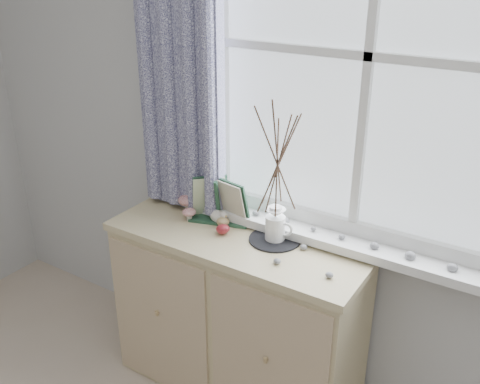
{
  "coord_description": "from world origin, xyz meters",
  "views": [
    {
      "loc": [
        0.98,
        0.01,
        2.0
      ],
      "look_at": [
        -0.1,
        1.7,
        1.1
      ],
      "focal_mm": 40.0,
      "sensor_mm": 36.0,
      "label": 1
    }
  ],
  "objects": [
    {
      "name": "botanical_book",
      "position": [
        -0.3,
        1.81,
        0.96
      ],
      "size": [
        0.35,
        0.22,
        0.23
      ],
      "primitive_type": null,
      "rotation": [
        0.0,
        0.0,
        0.3
      ],
      "color": "#21452F",
      "rests_on": "sideboard"
    },
    {
      "name": "wooden_eggs",
      "position": [
        -0.25,
        1.8,
        0.88
      ],
      "size": [
        0.14,
        0.17,
        0.07
      ],
      "color": "tan",
      "rests_on": "sideboard"
    },
    {
      "name": "sideboard",
      "position": [
        -0.15,
        1.75,
        0.43
      ],
      "size": [
        1.2,
        0.45,
        0.85
      ],
      "color": "tan",
      "rests_on": "ground"
    },
    {
      "name": "sideboard_pebbles",
      "position": [
        0.15,
        1.75,
        0.86
      ],
      "size": [
        0.33,
        0.23,
        0.02
      ],
      "color": "#949497",
      "rests_on": "sideboard"
    },
    {
      "name": "toadstool_cluster",
      "position": [
        -0.47,
        1.82,
        0.9
      ],
      "size": [
        0.14,
        0.15,
        0.09
      ],
      "color": "beige",
      "rests_on": "sideboard"
    },
    {
      "name": "twig_pitcher",
      "position": [
        0.01,
        1.82,
        1.23
      ],
      "size": [
        0.31,
        0.31,
        0.66
      ],
      "rotation": [
        0.0,
        0.0,
        0.43
      ],
      "color": "white",
      "rests_on": "crocheted_doily"
    },
    {
      "name": "crocheted_doily",
      "position": [
        0.01,
        1.82,
        0.85
      ],
      "size": [
        0.23,
        0.23,
        0.01
      ],
      "primitive_type": "cylinder",
      "color": "black",
      "rests_on": "sideboard"
    },
    {
      "name": "songbird_figurine",
      "position": [
        -0.3,
        1.83,
        0.89
      ],
      "size": [
        0.15,
        0.1,
        0.07
      ],
      "primitive_type": null,
      "rotation": [
        0.0,
        0.0,
        -0.28
      ],
      "color": "silver",
      "rests_on": "sideboard"
    }
  ]
}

